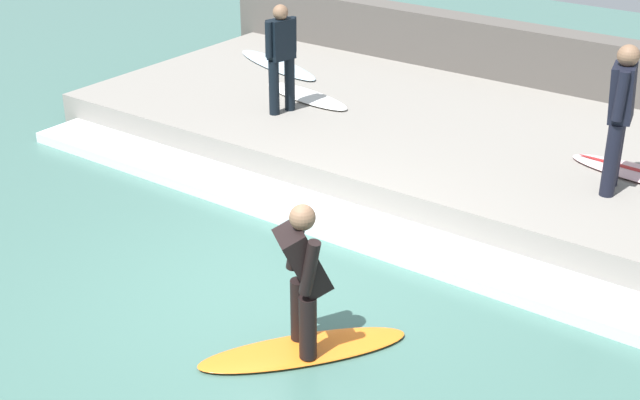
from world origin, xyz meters
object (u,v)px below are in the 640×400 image
at_px(surfboard_riding, 304,350).
at_px(surfboard_waiting_far, 306,96).
at_px(surfer_riding, 303,271).
at_px(surfer_waiting_near, 620,111).
at_px(surfer_waiting_far, 281,53).
at_px(surfboard_spare, 277,65).

distance_m(surfboard_riding, surfboard_waiting_far, 5.79).
bearing_deg(surfboard_riding, surfer_riding, -90.00).
bearing_deg(surfer_riding, surfboard_riding, 90.00).
distance_m(surfer_waiting_near, surfer_waiting_far, 4.65).
height_order(surfboard_riding, surfboard_spare, surfboard_spare).
bearing_deg(surfer_riding, surfer_waiting_near, -17.55).
relative_size(surfboard_waiting_far, surfboard_spare, 0.82).
bearing_deg(surfboard_spare, surfer_waiting_far, -139.48).
distance_m(surfer_waiting_far, surfboard_spare, 2.34).
height_order(surfer_waiting_near, surfboard_spare, surfer_waiting_near).
bearing_deg(surfboard_riding, surfboard_waiting_far, 36.66).
xyz_separation_m(surfer_riding, surfer_waiting_near, (4.09, -1.29, 0.57)).
relative_size(surfer_riding, surfer_waiting_far, 0.94).
xyz_separation_m(surfer_waiting_near, surfboard_waiting_far, (0.54, 4.74, -0.93)).
distance_m(surfer_waiting_near, surfboard_spare, 6.32).
bearing_deg(surfer_waiting_far, surfboard_riding, -139.63).
xyz_separation_m(surfboard_riding, surfboard_waiting_far, (4.63, 3.45, 0.46)).
bearing_deg(surfboard_riding, surfboard_spare, 40.41).
bearing_deg(surfer_waiting_far, surfer_riding, -139.63).
bearing_deg(surfboard_waiting_far, surfer_riding, -143.34).
distance_m(surfer_riding, surfboard_spare, 7.37).
bearing_deg(surfer_waiting_near, surfer_waiting_far, 91.80).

